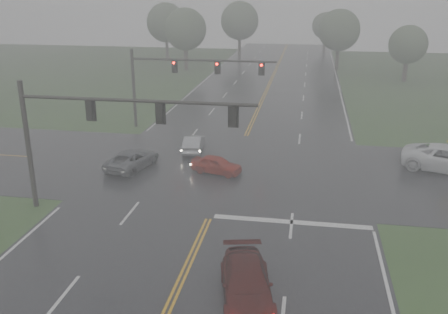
% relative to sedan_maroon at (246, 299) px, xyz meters
% --- Properties ---
extents(main_road, '(18.00, 160.00, 0.02)m').
position_rel_sedan_maroon_xyz_m(main_road, '(-2.96, 12.88, 0.00)').
color(main_road, black).
rests_on(main_road, ground).
extents(cross_street, '(120.00, 14.00, 0.02)m').
position_rel_sedan_maroon_xyz_m(cross_street, '(-2.96, 14.88, 0.00)').
color(cross_street, black).
rests_on(cross_street, ground).
extents(stop_bar, '(8.50, 0.50, 0.01)m').
position_rel_sedan_maroon_xyz_m(stop_bar, '(1.54, 7.28, 0.00)').
color(stop_bar, silver).
rests_on(stop_bar, ground).
extents(sedan_maroon, '(3.00, 5.24, 1.43)m').
position_rel_sedan_maroon_xyz_m(sedan_maroon, '(0.00, 0.00, 0.00)').
color(sedan_maroon, '#3D0D0B').
rests_on(sedan_maroon, ground).
extents(sedan_red, '(3.72, 2.24, 1.19)m').
position_rel_sedan_maroon_xyz_m(sedan_red, '(-3.82, 13.94, 0.00)').
color(sedan_red, '#9B1A0E').
rests_on(sedan_red, ground).
extents(sedan_silver, '(1.68, 3.90, 1.25)m').
position_rel_sedan_maroon_xyz_m(sedan_silver, '(-6.40, 18.24, 0.00)').
color(sedan_silver, gray).
rests_on(sedan_silver, ground).
extents(car_grey, '(3.17, 5.03, 1.29)m').
position_rel_sedan_maroon_xyz_m(car_grey, '(-9.77, 13.88, 0.00)').
color(car_grey, '#4D4F54').
rests_on(car_grey, ground).
extents(pickup_white, '(6.86, 4.69, 1.74)m').
position_rel_sedan_maroon_xyz_m(pickup_white, '(11.84, 16.97, 0.00)').
color(pickup_white, silver).
rests_on(pickup_white, ground).
extents(signal_gantry_near, '(12.93, 0.32, 7.33)m').
position_rel_sedan_maroon_xyz_m(signal_gantry_near, '(-9.20, 6.94, 5.14)').
color(signal_gantry_near, black).
rests_on(signal_gantry_near, ground).
extents(signal_gantry_far, '(12.63, 0.35, 6.91)m').
position_rel_sedan_maroon_xyz_m(signal_gantry_far, '(-9.24, 24.30, 4.86)').
color(signal_gantry_far, black).
rests_on(signal_gantry_far, ground).
extents(tree_nw_a, '(6.16, 6.16, 9.05)m').
position_rel_sedan_maroon_xyz_m(tree_nw_a, '(-16.23, 55.86, 5.95)').
color(tree_nw_a, '#322920').
rests_on(tree_nw_a, ground).
extents(tree_ne_a, '(6.05, 6.05, 8.89)m').
position_rel_sedan_maroon_xyz_m(tree_ne_a, '(6.00, 59.34, 5.85)').
color(tree_ne_a, '#322920').
rests_on(tree_ne_a, ground).
extents(tree_n_mid, '(6.50, 6.50, 9.54)m').
position_rel_sedan_maroon_xyz_m(tree_n_mid, '(-10.22, 70.25, 6.28)').
color(tree_n_mid, '#322920').
rests_on(tree_n_mid, ground).
extents(tree_e_near, '(4.96, 4.96, 7.29)m').
position_rel_sedan_maroon_xyz_m(tree_e_near, '(14.45, 51.57, 4.78)').
color(tree_e_near, '#322920').
rests_on(tree_e_near, ground).
extents(tree_nw_b, '(6.41, 6.41, 9.41)m').
position_rel_sedan_maroon_xyz_m(tree_nw_b, '(-21.75, 64.97, 6.19)').
color(tree_nw_b, '#322920').
rests_on(tree_nw_b, ground).
extents(tree_n_far, '(5.01, 5.01, 7.36)m').
position_rel_sedan_maroon_xyz_m(tree_n_far, '(4.54, 80.92, 4.83)').
color(tree_n_far, '#322920').
rests_on(tree_n_far, ground).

